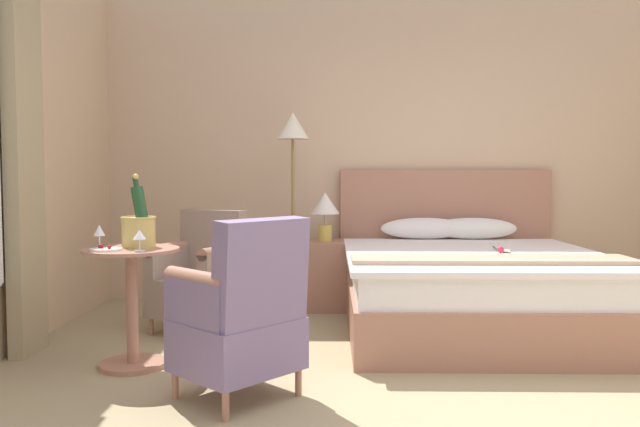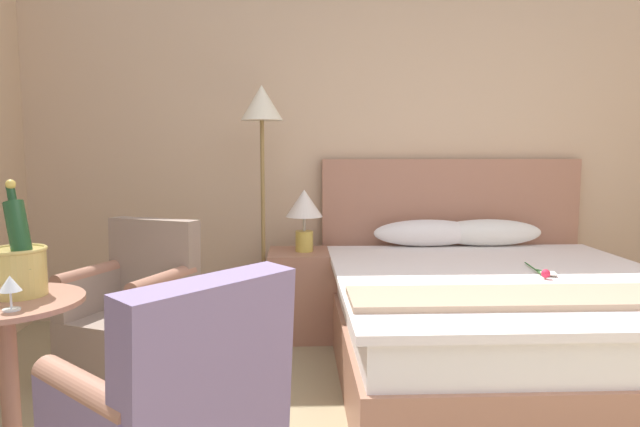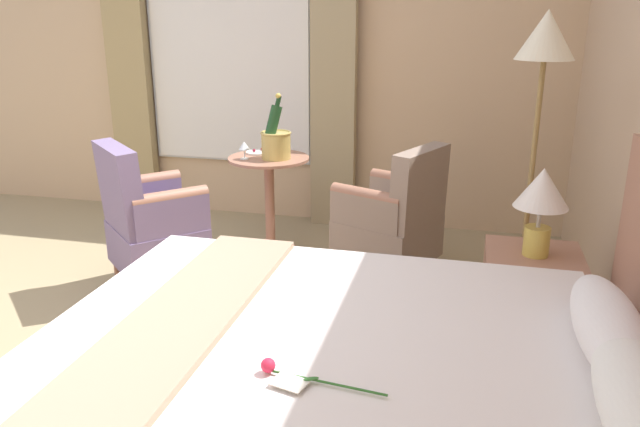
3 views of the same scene
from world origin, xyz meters
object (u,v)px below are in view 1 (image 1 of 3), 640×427
wine_glass_near_edge (140,236)px  bedside_lamp (325,208)px  floor_lamp_brass (293,150)px  champagne_bucket (139,226)px  side_table_round (132,301)px  nightstand (325,275)px  wine_glass_near_bucket (99,232)px  armchair_by_window (200,277)px  armchair_facing_bed (242,317)px  bed (468,284)px  snack_plate (106,249)px

wine_glass_near_edge → bedside_lamp: bearing=60.3°
floor_lamp_brass → wine_glass_near_edge: 2.08m
champagne_bucket → side_table_round: bearing=-115.1°
nightstand → wine_glass_near_bucket: wine_glass_near_bucket is taller
wine_glass_near_bucket → wine_glass_near_edge: wine_glass_near_bucket is taller
armchair_by_window → armchair_facing_bed: 1.58m
floor_lamp_brass → wine_glass_near_edge: floor_lamp_brass is taller
bed → floor_lamp_brass: floor_lamp_brass is taller
nightstand → bedside_lamp: 0.59m
bedside_lamp → champagne_bucket: 2.01m
floor_lamp_brass → armchair_facing_bed: (-0.13, -2.25, -0.96)m
bed → champagne_bucket: bed is taller
nightstand → wine_glass_near_bucket: size_ratio=4.16×
armchair_facing_bed → snack_plate: bearing=153.1°
floor_lamp_brass → armchair_by_window: 1.41m
bed → armchair_by_window: size_ratio=2.45×
wine_glass_near_edge → armchair_by_window: (0.13, 1.07, -0.42)m
bed → wine_glass_near_bucket: bearing=-156.6°
bed → armchair_by_window: bed is taller
bedside_lamp → wine_glass_near_edge: size_ratio=3.41×
bed → armchair_facing_bed: size_ratio=2.32×
wine_glass_near_bucket → snack_plate: size_ratio=0.77×
wine_glass_near_bucket → armchair_by_window: bearing=66.8°
wine_glass_near_edge → snack_plate: bearing=171.4°
bedside_lamp → wine_glass_near_edge: bedside_lamp is taller
nightstand → snack_plate: snack_plate is taller
bed → bedside_lamp: bearing=148.6°
floor_lamp_brass → armchair_facing_bed: 2.45m
wine_glass_near_edge → armchair_by_window: size_ratio=0.14×
wine_glass_near_bucket → wine_glass_near_edge: bearing=-23.8°
wine_glass_near_bucket → armchair_by_window: armchair_by_window is taller
bed → side_table_round: bearing=-155.4°
champagne_bucket → snack_plate: size_ratio=2.42×
nightstand → wine_glass_near_edge: size_ratio=4.77×
floor_lamp_brass → champagne_bucket: bearing=-117.6°
armchair_by_window → champagne_bucket: bearing=-102.6°
nightstand → bedside_lamp: (-0.00, 0.00, 0.59)m
bedside_lamp → armchair_by_window: size_ratio=0.47×
champagne_bucket → bed: bearing=23.6°
bedside_lamp → champagne_bucket: champagne_bucket is taller
nightstand → wine_glass_near_edge: wine_glass_near_edge is taller
bed → side_table_round: 2.51m
bed → floor_lamp_brass: bearing=154.9°
bed → champagne_bucket: 2.51m
wine_glass_near_bucket → armchair_facing_bed: (0.94, -0.53, -0.39)m
bed → nightstand: bed is taller
bed → wine_glass_near_edge: bearing=-151.4°
nightstand → wine_glass_near_bucket: 2.27m
armchair_facing_bed → armchair_by_window: bearing=109.7°
bedside_lamp → armchair_facing_bed: size_ratio=0.45×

